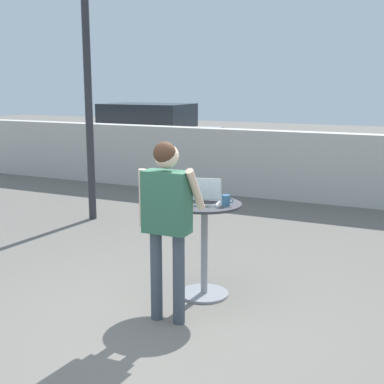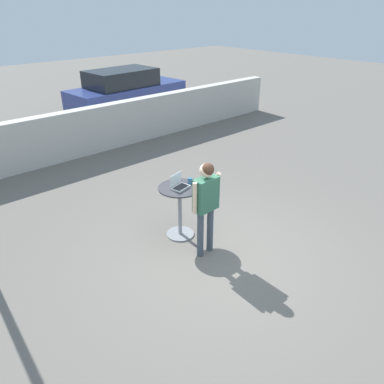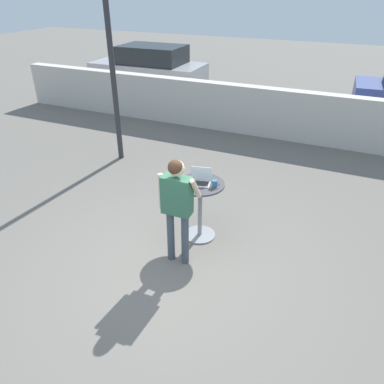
{
  "view_description": "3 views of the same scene",
  "coord_description": "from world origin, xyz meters",
  "px_view_note": "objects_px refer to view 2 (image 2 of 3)",
  "views": [
    {
      "loc": [
        2.17,
        -3.8,
        2.17
      ],
      "look_at": [
        0.08,
        0.53,
        1.19
      ],
      "focal_mm": 50.0,
      "sensor_mm": 36.0,
      "label": 1
    },
    {
      "loc": [
        -3.75,
        -3.53,
        3.86
      ],
      "look_at": [
        -0.14,
        0.51,
        1.12
      ],
      "focal_mm": 35.0,
      "sensor_mm": 36.0,
      "label": 2
    },
    {
      "loc": [
        1.97,
        -3.68,
        3.7
      ],
      "look_at": [
        0.13,
        0.4,
        1.17
      ],
      "focal_mm": 35.0,
      "sensor_mm": 36.0,
      "label": 3
    }
  ],
  "objects_px": {
    "coffee_mug": "(190,181)",
    "laptop": "(179,184)",
    "standing_person": "(206,198)",
    "parked_car_further_down": "(126,92)",
    "cafe_table": "(180,204)"
  },
  "relations": [
    {
      "from": "standing_person",
      "to": "parked_car_further_down",
      "type": "xyz_separation_m",
      "value": [
        4.02,
        8.59,
        -0.22
      ]
    },
    {
      "from": "cafe_table",
      "to": "parked_car_further_down",
      "type": "bearing_deg",
      "value": 63.28
    },
    {
      "from": "cafe_table",
      "to": "parked_car_further_down",
      "type": "height_order",
      "value": "parked_car_further_down"
    },
    {
      "from": "coffee_mug",
      "to": "standing_person",
      "type": "distance_m",
      "value": 0.76
    },
    {
      "from": "coffee_mug",
      "to": "standing_person",
      "type": "bearing_deg",
      "value": -112.08
    },
    {
      "from": "coffee_mug",
      "to": "standing_person",
      "type": "relative_size",
      "value": 0.07
    },
    {
      "from": "cafe_table",
      "to": "coffee_mug",
      "type": "height_order",
      "value": "coffee_mug"
    },
    {
      "from": "standing_person",
      "to": "parked_car_further_down",
      "type": "distance_m",
      "value": 9.49
    },
    {
      "from": "cafe_table",
      "to": "parked_car_further_down",
      "type": "distance_m",
      "value": 8.82
    },
    {
      "from": "standing_person",
      "to": "laptop",
      "type": "bearing_deg",
      "value": 86.72
    },
    {
      "from": "coffee_mug",
      "to": "laptop",
      "type": "bearing_deg",
      "value": 174.77
    },
    {
      "from": "parked_car_further_down",
      "to": "laptop",
      "type": "bearing_deg",
      "value": -116.82
    },
    {
      "from": "cafe_table",
      "to": "parked_car_further_down",
      "type": "relative_size",
      "value": 0.21
    },
    {
      "from": "laptop",
      "to": "coffee_mug",
      "type": "relative_size",
      "value": 3.0
    },
    {
      "from": "cafe_table",
      "to": "standing_person",
      "type": "xyz_separation_m",
      "value": [
        -0.05,
        -0.71,
        0.43
      ]
    }
  ]
}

